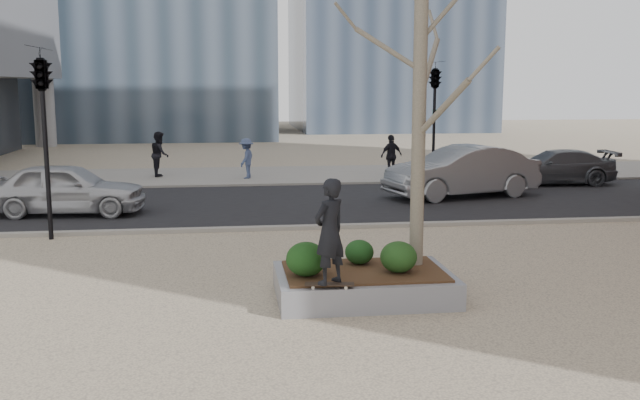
{
  "coord_description": "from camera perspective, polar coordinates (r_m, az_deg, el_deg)",
  "views": [
    {
      "loc": [
        -1.28,
        -11.7,
        3.64
      ],
      "look_at": [
        0.5,
        2.0,
        1.4
      ],
      "focal_mm": 40.0,
      "sensor_mm": 36.0,
      "label": 1
    }
  ],
  "objects": [
    {
      "name": "traffic_light_near",
      "position": [
        17.86,
        -21.1,
        4.13
      ],
      "size": [
        0.6,
        2.48,
        4.5
      ],
      "primitive_type": null,
      "color": "black",
      "rests_on": "ground"
    },
    {
      "name": "car_third",
      "position": [
        27.58,
        18.25,
        2.52
      ],
      "size": [
        4.49,
        2.14,
        1.26
      ],
      "primitive_type": "imported",
      "rotation": [
        0.0,
        0.0,
        4.63
      ],
      "color": "#4C5057",
      "rests_on": "street"
    },
    {
      "name": "street",
      "position": [
        22.04,
        -3.97,
        -0.3
      ],
      "size": [
        60.0,
        8.0,
        0.02
      ],
      "primitive_type": "cube",
      "color": "black",
      "rests_on": "ground"
    },
    {
      "name": "shrub_left",
      "position": [
        11.87,
        -1.12,
        -4.75
      ],
      "size": [
        0.68,
        0.68,
        0.57
      ],
      "primitive_type": "ellipsoid",
      "color": "black",
      "rests_on": "planter_mulch"
    },
    {
      "name": "police_car",
      "position": [
        21.27,
        -19.62,
        0.87
      ],
      "size": [
        4.44,
        2.08,
        1.47
      ],
      "primitive_type": "imported",
      "rotation": [
        0.0,
        0.0,
        1.49
      ],
      "color": "#BABABE",
      "rests_on": "street"
    },
    {
      "name": "far_sidewalk",
      "position": [
        28.96,
        -4.82,
        1.98
      ],
      "size": [
        60.0,
        6.0,
        0.02
      ],
      "primitive_type": "cube",
      "color": "gray",
      "rests_on": "ground"
    },
    {
      "name": "car_silver",
      "position": [
        23.63,
        11.26,
        2.24
      ],
      "size": [
        5.3,
        2.93,
        1.66
      ],
      "primitive_type": "imported",
      "rotation": [
        0.0,
        0.0,
        4.96
      ],
      "color": "gray",
      "rests_on": "street"
    },
    {
      "name": "skateboarder",
      "position": [
        11.17,
        0.77,
        -2.53
      ],
      "size": [
        0.73,
        0.7,
        1.68
      ],
      "primitive_type": "imported",
      "rotation": [
        0.0,
        0.0,
        3.81
      ],
      "color": "black",
      "rests_on": "skateboard"
    },
    {
      "name": "planter_mulch",
      "position": [
        12.34,
        3.52,
        -5.7
      ],
      "size": [
        2.7,
        1.7,
        0.04
      ],
      "primitive_type": "cube",
      "color": "#382314",
      "rests_on": "planter"
    },
    {
      "name": "pedestrian_c",
      "position": [
        28.57,
        5.73,
        3.56
      ],
      "size": [
        1.05,
        0.74,
        1.66
      ],
      "primitive_type": "imported",
      "rotation": [
        0.0,
        0.0,
        3.52
      ],
      "color": "black",
      "rests_on": "far_sidewalk"
    },
    {
      "name": "shrub_right",
      "position": [
        12.17,
        6.3,
        -4.55
      ],
      "size": [
        0.63,
        0.63,
        0.53
      ],
      "primitive_type": "ellipsoid",
      "color": "#133C17",
      "rests_on": "planter_mulch"
    },
    {
      "name": "skateboard",
      "position": [
        11.38,
        0.76,
        -6.87
      ],
      "size": [
        0.8,
        0.32,
        0.08
      ],
      "primitive_type": null,
      "rotation": [
        0.0,
        0.0,
        -0.15
      ],
      "color": "black",
      "rests_on": "planter"
    },
    {
      "name": "ground",
      "position": [
        12.32,
        -1.12,
        -7.97
      ],
      "size": [
        120.0,
        120.0,
        0.0
      ],
      "primitive_type": "plane",
      "color": "#BFAC8C",
      "rests_on": "ground"
    },
    {
      "name": "planter",
      "position": [
        12.4,
        3.51,
        -6.79
      ],
      "size": [
        3.0,
        2.0,
        0.45
      ],
      "primitive_type": "cube",
      "color": "gray",
      "rests_on": "ground"
    },
    {
      "name": "shrub_middle",
      "position": [
        12.68,
        3.16,
        -4.18
      ],
      "size": [
        0.51,
        0.51,
        0.44
      ],
      "primitive_type": "ellipsoid",
      "color": "#123916",
      "rests_on": "planter_mulch"
    },
    {
      "name": "pedestrian_b",
      "position": [
        27.93,
        -5.91,
        3.33
      ],
      "size": [
        0.9,
        1.15,
        1.56
      ],
      "primitive_type": "imported",
      "rotation": [
        0.0,
        0.0,
        4.36
      ],
      "color": "#415075",
      "rests_on": "far_sidewalk"
    },
    {
      "name": "traffic_light_far",
      "position": [
        27.47,
        9.11,
        6.19
      ],
      "size": [
        0.6,
        2.48,
        4.5
      ],
      "primitive_type": null,
      "color": "black",
      "rests_on": "ground"
    },
    {
      "name": "pedestrian_a",
      "position": [
        29.13,
        -12.7,
        3.61
      ],
      "size": [
        0.76,
        0.93,
        1.78
      ],
      "primitive_type": "imported",
      "rotation": [
        0.0,
        0.0,
        1.67
      ],
      "color": "black",
      "rests_on": "far_sidewalk"
    },
    {
      "name": "sycamore_tree",
      "position": [
        12.45,
        8.0,
        9.81
      ],
      "size": [
        2.8,
        2.8,
        6.6
      ],
      "primitive_type": null,
      "color": "gray",
      "rests_on": "planter_mulch"
    }
  ]
}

